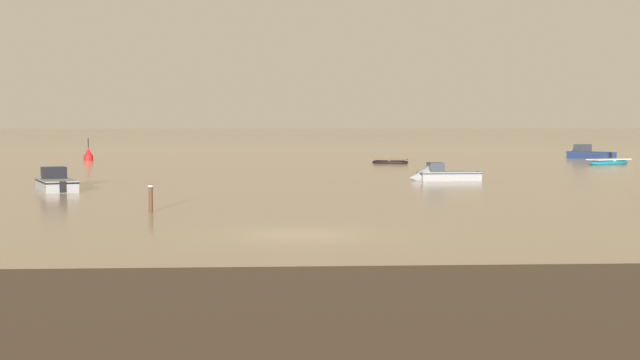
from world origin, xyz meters
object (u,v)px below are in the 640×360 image
object	(u,v)px
motorboat_moored_2	(439,176)
mooring_post_near	(151,199)
motorboat_moored_3	(55,185)
channel_buoy	(88,156)
motorboat_moored_1	(584,155)
rowboat_moored_4	(390,162)
rowboat_moored_2	(609,162)

from	to	relation	value
motorboat_moored_2	mooring_post_near	world-z (taller)	mooring_post_near
motorboat_moored_3	channel_buoy	size ratio (longest dim) A/B	2.28
motorboat_moored_1	motorboat_moored_3	bearing A→B (deg)	102.97
motorboat_moored_2	channel_buoy	xyz separation A→B (m)	(-27.98, 32.24, 0.20)
channel_buoy	motorboat_moored_3	bearing A→B (deg)	-82.73
rowboat_moored_4	mooring_post_near	bearing A→B (deg)	-92.08
rowboat_moored_4	mooring_post_near	world-z (taller)	mooring_post_near
rowboat_moored_4	motorboat_moored_2	world-z (taller)	motorboat_moored_2
rowboat_moored_2	rowboat_moored_4	xyz separation A→B (m)	(-18.82, 3.22, -0.05)
rowboat_moored_4	channel_buoy	xyz separation A→B (m)	(-28.10, 7.83, 0.32)
motorboat_moored_3	channel_buoy	bearing A→B (deg)	-12.84
rowboat_moored_4	motorboat_moored_1	bearing A→B (deg)	43.46
motorboat_moored_1	mooring_post_near	xyz separation A→B (m)	(-37.42, -55.07, 0.25)
motorboat_moored_1	motorboat_moored_2	bearing A→B (deg)	118.28
motorboat_moored_2	motorboat_moored_3	xyz separation A→B (m)	(-23.00, -6.81, 0.02)
motorboat_moored_2	motorboat_moored_3	world-z (taller)	motorboat_moored_3
rowboat_moored_2	channel_buoy	world-z (taller)	channel_buoy
rowboat_moored_2	mooring_post_near	size ratio (longest dim) A/B	3.56
channel_buoy	mooring_post_near	world-z (taller)	channel_buoy
motorboat_moored_2	motorboat_moored_3	size ratio (longest dim) A/B	0.89
rowboat_moored_2	rowboat_moored_4	distance (m)	19.09
motorboat_moored_1	mooring_post_near	distance (m)	66.58
rowboat_moored_4	rowboat_moored_2	bearing A→B (deg)	8.07
rowboat_moored_4	motorboat_moored_2	xyz separation A→B (m)	(-0.12, -24.40, 0.12)
motorboat_moored_3	rowboat_moored_2	bearing A→B (deg)	-76.39
rowboat_moored_2	motorboat_moored_1	xyz separation A→B (m)	(2.37, 13.41, 0.13)
rowboat_moored_2	channel_buoy	distance (m)	48.20
motorboat_moored_1	channel_buoy	distance (m)	49.34
rowboat_moored_2	rowboat_moored_4	size ratio (longest dim) A/B	1.32
motorboat_moored_3	mooring_post_near	size ratio (longest dim) A/B	4.03
motorboat_moored_1	channel_buoy	world-z (taller)	channel_buoy
motorboat_moored_1	rowboat_moored_4	world-z (taller)	motorboat_moored_1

